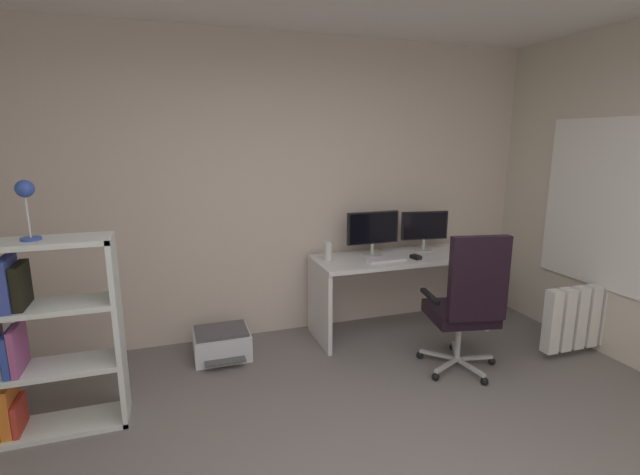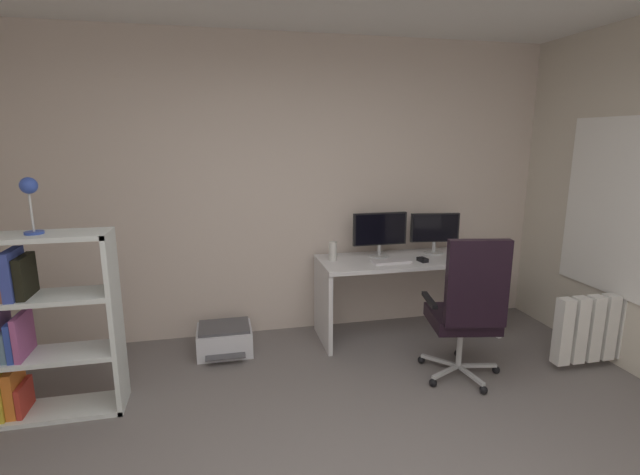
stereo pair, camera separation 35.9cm
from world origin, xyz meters
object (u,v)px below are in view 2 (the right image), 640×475
(monitor_main, at_px, (380,231))
(desktop_speaker, at_px, (333,251))
(monitor_secondary, at_px, (435,230))
(computer_mouse, at_px, (423,260))
(bookshelf, at_px, (26,327))
(radiator, at_px, (608,327))
(keyboard, at_px, (391,262))
(office_chair, at_px, (468,307))
(desk, at_px, (408,277))
(desk_lamp, at_px, (30,194))
(printer, at_px, (225,339))

(monitor_main, distance_m, desktop_speaker, 0.48)
(monitor_secondary, bearing_deg, monitor_main, -179.99)
(monitor_main, height_order, computer_mouse, monitor_main)
(bookshelf, distance_m, radiator, 4.23)
(keyboard, xyz_separation_m, bookshelf, (-2.67, -0.54, -0.13))
(keyboard, relative_size, office_chair, 0.30)
(desk, height_order, bookshelf, bookshelf)
(desk_lamp, relative_size, printer, 0.76)
(monitor_main, height_order, printer, monitor_main)
(keyboard, distance_m, bookshelf, 2.73)
(bookshelf, bearing_deg, office_chair, -4.53)
(desk_lamp, xyz_separation_m, printer, (1.11, 0.65, -1.35))
(office_chair, height_order, radiator, office_chair)
(desk, xyz_separation_m, office_chair, (0.08, -0.90, 0.04))
(office_chair, relative_size, desk_lamp, 3.25)
(desktop_speaker, relative_size, bookshelf, 0.14)
(bookshelf, xyz_separation_m, printer, (1.23, 0.64, -0.50))
(monitor_main, height_order, desktop_speaker, monitor_main)
(keyboard, xyz_separation_m, radiator, (1.54, -0.79, -0.42))
(monitor_main, distance_m, keyboard, 0.33)
(desk_lamp, height_order, printer, desk_lamp)
(keyboard, relative_size, desktop_speaker, 2.00)
(keyboard, bearing_deg, desk, 27.07)
(computer_mouse, bearing_deg, office_chair, -100.37)
(monitor_secondary, distance_m, printer, 2.14)
(monitor_main, bearing_deg, bookshelf, -163.72)
(desk, xyz_separation_m, monitor_main, (-0.25, 0.11, 0.42))
(desk_lamp, bearing_deg, office_chair, -4.71)
(desk_lamp, bearing_deg, printer, 30.27)
(desktop_speaker, xyz_separation_m, radiator, (2.02, -0.97, -0.49))
(desk_lamp, bearing_deg, radiator, -3.45)
(computer_mouse, height_order, office_chair, office_chair)
(keyboard, bearing_deg, monitor_secondary, 21.82)
(monitor_secondary, height_order, bookshelf, bookshelf)
(printer, bearing_deg, desk, 0.75)
(desk, distance_m, office_chair, 0.91)
(desktop_speaker, bearing_deg, keyboard, -20.83)
(computer_mouse, bearing_deg, keyboard, 163.61)
(office_chair, xyz_separation_m, bookshelf, (-2.97, 0.24, 0.03))
(office_chair, distance_m, bookshelf, 2.98)
(computer_mouse, distance_m, printer, 1.84)
(bookshelf, bearing_deg, desktop_speaker, 18.28)
(keyboard, xyz_separation_m, printer, (-1.45, 0.10, -0.63))
(office_chair, bearing_deg, printer, 153.17)
(desktop_speaker, distance_m, bookshelf, 2.32)
(computer_mouse, bearing_deg, desk, 102.47)
(monitor_secondary, relative_size, keyboard, 1.34)
(keyboard, bearing_deg, radiator, -29.47)
(desk_lamp, distance_m, printer, 1.86)
(computer_mouse, xyz_separation_m, printer, (-1.73, 0.13, -0.63))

